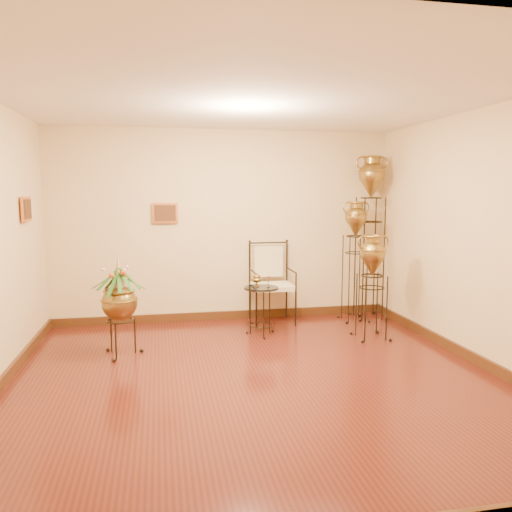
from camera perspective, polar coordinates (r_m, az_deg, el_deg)
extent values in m
plane|color=#561814|center=(5.25, 0.04, -13.88)|extent=(5.00, 5.00, 0.00)
cube|color=#492710|center=(7.57, -3.60, -6.75)|extent=(5.00, 0.04, 0.12)
cube|color=#492710|center=(6.18, 23.67, -10.63)|extent=(0.04, 5.00, 0.12)
cube|color=#D17C3D|center=(7.27, -10.35, 4.84)|extent=(0.36, 0.03, 0.29)
cube|color=#D17C3D|center=(6.44, -24.78, 4.88)|extent=(0.03, 0.36, 0.29)
cube|color=beige|center=(7.26, 1.86, -3.49)|extent=(0.57, 0.53, 0.07)
cube|color=beige|center=(7.21, 1.87, -0.89)|extent=(0.44, 0.03, 0.46)
cylinder|color=black|center=(6.61, 0.61, -3.62)|extent=(0.45, 0.45, 0.01)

